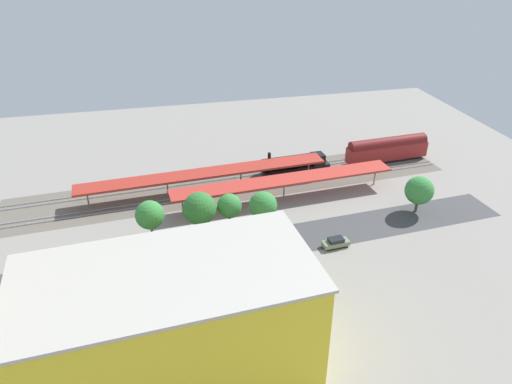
{
  "coord_description": "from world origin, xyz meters",
  "views": [
    {
      "loc": [
        16.23,
        69.99,
        47.55
      ],
      "look_at": [
        0.4,
        2.52,
        9.58
      ],
      "focal_mm": 33.59,
      "sensor_mm": 36.0,
      "label": 1
    }
  ],
  "objects_px": {
    "box_truck_0": "(122,288)",
    "street_tree_1": "(419,190)",
    "platform_canopy_far": "(204,173)",
    "construction_building": "(171,324)",
    "parked_car_6": "(19,286)",
    "parked_car_2": "(243,258)",
    "street_tree_0": "(200,209)",
    "parked_car_3": "(192,263)",
    "locomotive": "(296,163)",
    "box_truck_1": "(219,276)",
    "platform_canopy_near": "(284,180)",
    "parked_car_1": "(288,248)",
    "box_truck_2": "(151,285)",
    "parked_car_5": "(84,277)",
    "street_tree_2": "(263,206)",
    "street_tree_4": "(229,206)",
    "passenger_coach": "(387,149)",
    "street_tree_3": "(150,215)",
    "parked_car_4": "(135,273)",
    "traffic_light": "(266,236)",
    "parked_car_0": "(336,243)"
  },
  "relations": [
    {
      "from": "box_truck_0",
      "to": "street_tree_1",
      "type": "relative_size",
      "value": 1.22
    },
    {
      "from": "platform_canopy_far",
      "to": "construction_building",
      "type": "relative_size",
      "value": 1.57
    },
    {
      "from": "parked_car_6",
      "to": "parked_car_2",
      "type": "bearing_deg",
      "value": 178.66
    },
    {
      "from": "box_truck_0",
      "to": "street_tree_0",
      "type": "relative_size",
      "value": 1.05
    },
    {
      "from": "platform_canopy_far",
      "to": "parked_car_3",
      "type": "xyz_separation_m",
      "value": [
        5.62,
        25.4,
        -3.03
      ]
    },
    {
      "from": "locomotive",
      "to": "box_truck_1",
      "type": "xyz_separation_m",
      "value": [
        23.29,
        35.48,
        -0.12
      ]
    },
    {
      "from": "box_truck_1",
      "to": "street_tree_1",
      "type": "bearing_deg",
      "value": -162.02
    },
    {
      "from": "platform_canopy_near",
      "to": "parked_car_6",
      "type": "height_order",
      "value": "platform_canopy_near"
    },
    {
      "from": "platform_canopy_far",
      "to": "locomotive",
      "type": "xyz_separation_m",
      "value": [
        -21.18,
        -4.49,
        -1.99
      ]
    },
    {
      "from": "parked_car_1",
      "to": "box_truck_2",
      "type": "xyz_separation_m",
      "value": [
        22.79,
        5.59,
        0.89
      ]
    },
    {
      "from": "locomotive",
      "to": "parked_car_5",
      "type": "xyz_separation_m",
      "value": [
        43.36,
        29.79,
        -1.08
      ]
    },
    {
      "from": "street_tree_0",
      "to": "street_tree_1",
      "type": "distance_m",
      "value": 41.37
    },
    {
      "from": "platform_canopy_far",
      "to": "parked_car_6",
      "type": "distance_m",
      "value": 40.44
    },
    {
      "from": "parked_car_1",
      "to": "street_tree_0",
      "type": "distance_m",
      "value": 16.55
    },
    {
      "from": "locomotive",
      "to": "street_tree_2",
      "type": "distance_m",
      "value": 26.25
    },
    {
      "from": "box_truck_2",
      "to": "street_tree_1",
      "type": "distance_m",
      "value": 52.24
    },
    {
      "from": "box_truck_1",
      "to": "platform_canopy_near",
      "type": "bearing_deg",
      "value": -125.64
    },
    {
      "from": "street_tree_2",
      "to": "street_tree_4",
      "type": "height_order",
      "value": "street_tree_2"
    },
    {
      "from": "box_truck_2",
      "to": "street_tree_2",
      "type": "bearing_deg",
      "value": -147.8
    },
    {
      "from": "construction_building",
      "to": "passenger_coach",
      "type": "bearing_deg",
      "value": -140.95
    },
    {
      "from": "parked_car_3",
      "to": "street_tree_3",
      "type": "distance_m",
      "value": 11.34
    },
    {
      "from": "parked_car_6",
      "to": "street_tree_0",
      "type": "distance_m",
      "value": 30.06
    },
    {
      "from": "parked_car_4",
      "to": "platform_canopy_near",
      "type": "bearing_deg",
      "value": -147.73
    },
    {
      "from": "street_tree_4",
      "to": "parked_car_5",
      "type": "bearing_deg",
      "value": 20.79
    },
    {
      "from": "passenger_coach",
      "to": "box_truck_2",
      "type": "height_order",
      "value": "passenger_coach"
    },
    {
      "from": "locomotive",
      "to": "street_tree_2",
      "type": "xyz_separation_m",
      "value": [
        13.25,
        22.39,
        3.46
      ]
    },
    {
      "from": "parked_car_2",
      "to": "parked_car_4",
      "type": "distance_m",
      "value": 17.16
    },
    {
      "from": "parked_car_4",
      "to": "street_tree_1",
      "type": "bearing_deg",
      "value": -171.39
    },
    {
      "from": "parked_car_6",
      "to": "box_truck_2",
      "type": "distance_m",
      "value": 20.04
    },
    {
      "from": "box_truck_2",
      "to": "street_tree_4",
      "type": "bearing_deg",
      "value": -134.92
    },
    {
      "from": "street_tree_2",
      "to": "parked_car_5",
      "type": "bearing_deg",
      "value": 13.81
    },
    {
      "from": "parked_car_5",
      "to": "box_truck_2",
      "type": "relative_size",
      "value": 0.5
    },
    {
      "from": "street_tree_3",
      "to": "box_truck_1",
      "type": "bearing_deg",
      "value": 123.58
    },
    {
      "from": "box_truck_1",
      "to": "traffic_light",
      "type": "distance_m",
      "value": 10.02
    },
    {
      "from": "parked_car_0",
      "to": "street_tree_2",
      "type": "height_order",
      "value": "street_tree_2"
    },
    {
      "from": "box_truck_2",
      "to": "street_tree_2",
      "type": "distance_m",
      "value": 24.16
    },
    {
      "from": "passenger_coach",
      "to": "traffic_light",
      "type": "height_order",
      "value": "traffic_light"
    },
    {
      "from": "box_truck_1",
      "to": "street_tree_2",
      "type": "height_order",
      "value": "street_tree_2"
    },
    {
      "from": "box_truck_2",
      "to": "passenger_coach",
      "type": "bearing_deg",
      "value": -147.67
    },
    {
      "from": "parked_car_2",
      "to": "box_truck_0",
      "type": "relative_size",
      "value": 0.54
    },
    {
      "from": "locomotive",
      "to": "box_truck_1",
      "type": "height_order",
      "value": "locomotive"
    },
    {
      "from": "parked_car_5",
      "to": "street_tree_4",
      "type": "bearing_deg",
      "value": -159.21
    },
    {
      "from": "parked_car_1",
      "to": "construction_building",
      "type": "relative_size",
      "value": 0.14
    },
    {
      "from": "parked_car_5",
      "to": "street_tree_3",
      "type": "relative_size",
      "value": 0.6
    },
    {
      "from": "parked_car_2",
      "to": "street_tree_2",
      "type": "bearing_deg",
      "value": -123.89
    },
    {
      "from": "parked_car_5",
      "to": "street_tree_1",
      "type": "relative_size",
      "value": 0.66
    },
    {
      "from": "parked_car_6",
      "to": "street_tree_2",
      "type": "distance_m",
      "value": 40.37
    },
    {
      "from": "box_truck_0",
      "to": "street_tree_4",
      "type": "height_order",
      "value": "street_tree_4"
    },
    {
      "from": "parked_car_4",
      "to": "box_truck_2",
      "type": "distance_m",
      "value": 5.36
    },
    {
      "from": "parked_car_1",
      "to": "box_truck_1",
      "type": "xyz_separation_m",
      "value": [
        12.61,
        5.95,
        0.95
      ]
    }
  ]
}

